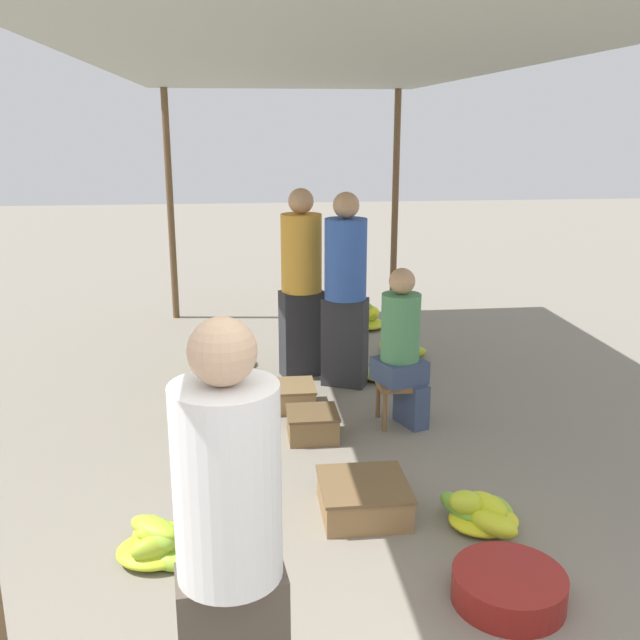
% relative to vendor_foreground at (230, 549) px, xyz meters
% --- Properties ---
extents(canopy_post_back_left, '(0.08, 0.08, 2.70)m').
position_rel_vendor_foreground_xyz_m(canopy_post_back_left, '(-0.73, 6.43, 0.46)').
color(canopy_post_back_left, brown).
rests_on(canopy_post_back_left, ground).
extents(canopy_post_back_right, '(0.08, 0.08, 2.70)m').
position_rel_vendor_foreground_xyz_m(canopy_post_back_right, '(1.97, 6.43, 0.46)').
color(canopy_post_back_right, brown).
rests_on(canopy_post_back_right, ground).
extents(canopy_tarp, '(3.10, 7.03, 0.04)m').
position_rel_vendor_foreground_xyz_m(canopy_tarp, '(0.62, 3.12, 1.83)').
color(canopy_tarp, '#9EA399').
rests_on(canopy_tarp, canopy_post_front_left).
extents(vendor_foreground, '(0.40, 0.40, 1.71)m').
position_rel_vendor_foreground_xyz_m(vendor_foreground, '(0.00, 0.00, 0.00)').
color(vendor_foreground, '#4C4238').
rests_on(vendor_foreground, ground).
extents(stool, '(0.34, 0.34, 0.35)m').
position_rel_vendor_foreground_xyz_m(stool, '(1.27, 2.97, -0.60)').
color(stool, brown).
rests_on(stool, ground).
extents(vendor_seated, '(0.44, 0.44, 1.25)m').
position_rel_vendor_foreground_xyz_m(vendor_seated, '(1.29, 2.97, -0.25)').
color(vendor_seated, '#384766').
rests_on(vendor_seated, ground).
extents(basin_black, '(0.56, 0.56, 0.16)m').
position_rel_vendor_foreground_xyz_m(basin_black, '(1.34, 0.76, -0.81)').
color(basin_black, maroon).
rests_on(basin_black, ground).
extents(banana_pile_left_0, '(0.50, 0.54, 0.23)m').
position_rel_vendor_foreground_xyz_m(banana_pile_left_0, '(-0.42, 1.33, -0.79)').
color(banana_pile_left_0, '#B2CB2C').
rests_on(banana_pile_left_0, ground).
extents(banana_pile_left_1, '(0.52, 0.43, 0.27)m').
position_rel_vendor_foreground_xyz_m(banana_pile_left_1, '(-0.27, 3.60, -0.78)').
color(banana_pile_left_1, '#BED02A').
rests_on(banana_pile_left_1, ground).
extents(banana_pile_left_2, '(0.60, 0.58, 0.25)m').
position_rel_vendor_foreground_xyz_m(banana_pile_left_2, '(-0.12, 4.57, -0.81)').
color(banana_pile_left_2, '#C7D429').
rests_on(banana_pile_left_2, ground).
extents(banana_pile_right_0, '(0.48, 0.55, 0.21)m').
position_rel_vendor_foreground_xyz_m(banana_pile_right_0, '(1.71, 4.64, -0.81)').
color(banana_pile_right_0, '#A1C52F').
rests_on(banana_pile_right_0, ground).
extents(banana_pile_right_1, '(0.46, 0.57, 0.24)m').
position_rel_vendor_foreground_xyz_m(banana_pile_right_1, '(1.43, 1.42, -0.80)').
color(banana_pile_right_1, '#B9CE2B').
rests_on(banana_pile_right_1, ground).
extents(banana_pile_right_2, '(0.49, 0.47, 0.31)m').
position_rel_vendor_foreground_xyz_m(banana_pile_right_2, '(1.50, 5.70, -0.78)').
color(banana_pile_right_2, yellow).
rests_on(banana_pile_right_2, ground).
extents(banana_pile_right_3, '(0.43, 0.44, 0.18)m').
position_rel_vendor_foreground_xyz_m(banana_pile_right_3, '(1.37, 4.01, -0.81)').
color(banana_pile_right_3, yellow).
rests_on(banana_pile_right_3, ground).
extents(crate_near, '(0.53, 0.53, 0.21)m').
position_rel_vendor_foreground_xyz_m(crate_near, '(0.77, 1.66, -0.78)').
color(crate_near, olive).
rests_on(crate_near, ground).
extents(crate_mid, '(0.42, 0.42, 0.19)m').
position_rel_vendor_foreground_xyz_m(crate_mid, '(0.45, 3.41, -0.79)').
color(crate_mid, '#9E7A4C').
rests_on(crate_mid, ground).
extents(crate_far, '(0.38, 0.38, 0.21)m').
position_rel_vendor_foreground_xyz_m(crate_far, '(0.57, 2.78, -0.78)').
color(crate_far, brown).
rests_on(crate_far, ground).
extents(shopper_walking_mid, '(0.45, 0.45, 1.75)m').
position_rel_vendor_foreground_xyz_m(shopper_walking_mid, '(0.62, 4.20, 0.02)').
color(shopper_walking_mid, '#2D2D33').
rests_on(shopper_walking_mid, ground).
extents(shopper_walking_far, '(0.49, 0.49, 1.74)m').
position_rel_vendor_foreground_xyz_m(shopper_walking_far, '(0.98, 3.88, 0.01)').
color(shopper_walking_far, '#2D2D33').
rests_on(shopper_walking_far, ground).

